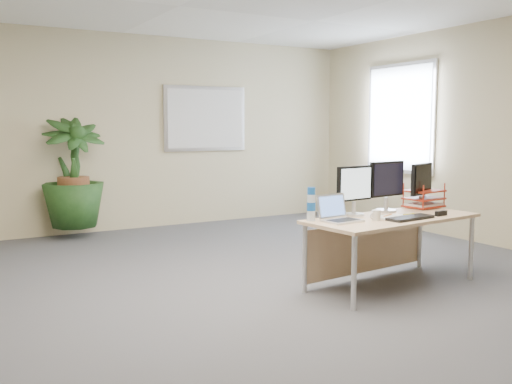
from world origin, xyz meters
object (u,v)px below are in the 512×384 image
monitor_right (387,183)px  floor_plant (73,180)px  laptop (338,214)px  desk (384,230)px  monitor_left (354,187)px

monitor_right → floor_plant: bearing=122.4°
floor_plant → laptop: 3.90m
desk → floor_plant: bearing=118.9°
monitor_right → laptop: bearing=-164.6°
floor_plant → monitor_right: bearing=-57.6°
desk → monitor_left: size_ratio=3.79×
desk → floor_plant: 4.12m
floor_plant → monitor_right: floor_plant is taller
monitor_right → laptop: size_ratio=1.40×
monitor_left → monitor_right: monitor_right is taller
desk → laptop: 0.58m
laptop → monitor_right: bearing=15.4°
floor_plant → monitor_left: 3.88m
laptop → desk: bearing=1.9°
floor_plant → monitor_right: 4.06m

